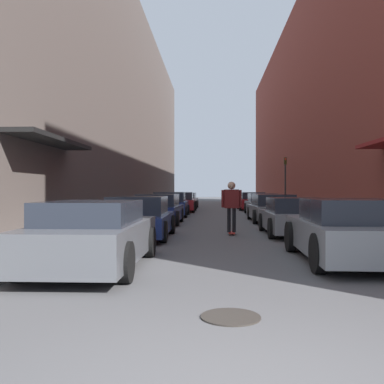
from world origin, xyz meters
The scene contains 19 objects.
ground centered at (0.00, 21.55, 0.00)m, with size 118.55×118.55×0.00m, color #515154.
curb_strip_left centered at (-4.48, 26.94, 0.06)m, with size 1.80×53.89×0.12m.
curb_strip_right centered at (4.48, 26.94, 0.06)m, with size 1.80×53.89×0.12m.
building_row_left centered at (-7.38, 26.94, 7.33)m, with size 4.90×53.89×14.66m.
building_row_right centered at (7.38, 26.94, 7.19)m, with size 4.90×53.89×14.38m.
parked_car_left_0 centered at (-2.54, 5.19, 0.63)m, with size 1.92×4.23×1.27m.
parked_car_left_1 centered at (-2.55, 10.22, 0.61)m, with size 1.97×4.03×1.27m.
parked_car_left_2 centered at (-2.63, 15.54, 0.61)m, with size 1.97×3.98×1.29m.
parked_car_left_3 centered at (-2.64, 20.77, 0.64)m, with size 1.98×3.92×1.34m.
parked_car_left_4 centered at (-2.43, 25.65, 0.64)m, with size 2.00×4.48×1.30m.
parked_car_left_5 centered at (-2.47, 30.89, 0.60)m, with size 1.99×4.33×1.23m.
parked_car_right_0 centered at (2.49, 6.14, 0.64)m, with size 2.05×4.34×1.30m.
parked_car_right_1 centered at (2.42, 11.34, 0.59)m, with size 2.08×4.08×1.22m.
parked_car_right_2 centered at (2.44, 17.00, 0.60)m, with size 2.03×4.56×1.26m.
parked_car_right_3 centered at (2.62, 22.67, 0.60)m, with size 1.86×4.27×1.25m.
parked_car_right_4 centered at (2.52, 28.24, 0.62)m, with size 1.95×4.79×1.28m.
skateboarder centered at (0.32, 11.33, 1.07)m, with size 0.67×0.78×1.74m.
manhole_cover centered at (-0.09, 2.19, 0.01)m, with size 0.70×0.70×0.02m.
traffic_light centered at (4.35, 24.82, 2.23)m, with size 0.16×0.22×3.41m.
Camera 1 is at (-0.30, -2.77, 1.49)m, focal length 40.00 mm.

